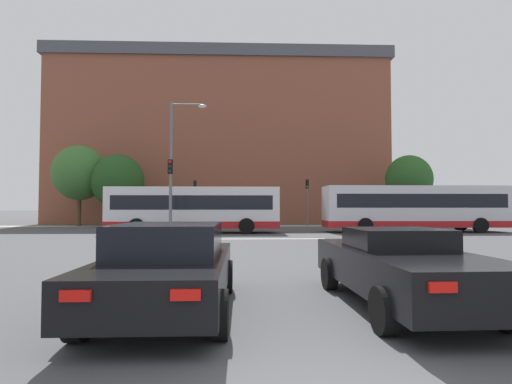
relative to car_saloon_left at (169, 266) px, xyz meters
The scene contains 16 objects.
stop_line_strip 14.84m from the car_saloon_left, 82.49° to the left, with size 7.39×0.30×0.01m, color silver.
far_pavement 29.35m from the car_saloon_left, 86.21° to the left, with size 68.21×2.50×0.01m, color #A09B91.
brick_civic_building 40.96m from the car_saloon_left, 91.66° to the left, with size 36.04×13.70×20.14m.
car_saloon_left is the anchor object (origin of this frame).
car_roadster_right 3.88m from the car_saloon_left, ahead, with size 2.04×4.79×1.32m.
bus_crossing_lead 19.87m from the car_saloon_left, 95.59° to the left, with size 11.04×2.64×2.98m.
bus_crossing_trailing 23.91m from the car_saloon_left, 57.27° to the left, with size 12.25×2.65×3.10m.
traffic_light_far_right 29.77m from the car_saloon_left, 76.30° to the left, with size 0.26×0.31×4.16m.
traffic_light_near_left 15.86m from the car_saloon_left, 100.07° to the left, with size 0.26×0.31×4.31m.
traffic_light_far_left 29.16m from the car_saloon_left, 95.85° to the left, with size 0.26×0.31×4.06m.
street_lamp_junction 18.11m from the car_saloon_left, 98.86° to the left, with size 2.18×0.36×8.03m.
pedestrian_waiting 30.54m from the car_saloon_left, 100.61° to the left, with size 0.24×0.41×1.64m.
pedestrian_walking_east 30.59m from the car_saloon_left, 101.78° to the left, with size 0.26×0.41×1.81m.
tree_by_building 30.64m from the car_saloon_left, 108.56° to the left, with size 4.51×4.51×6.33m.
tree_kerbside 32.64m from the car_saloon_left, 114.23° to the left, with size 4.67×4.67×7.20m.
tree_distant 33.69m from the car_saloon_left, 60.66° to the left, with size 4.16×4.16×6.42m.
Camera 1 is at (-0.77, -2.83, 1.69)m, focal length 28.00 mm.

